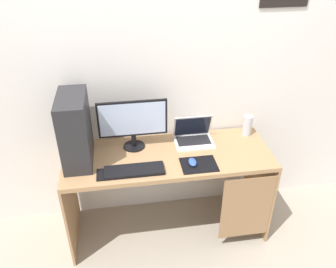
% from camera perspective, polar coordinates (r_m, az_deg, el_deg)
% --- Properties ---
extents(ground_plane, '(8.00, 8.00, 0.00)m').
position_cam_1_polar(ground_plane, '(3.12, 0.00, -14.96)').
color(ground_plane, '#9E9384').
extents(wall_back, '(4.00, 0.05, 2.60)m').
position_cam_1_polar(wall_back, '(2.65, -1.08, 10.34)').
color(wall_back, silver).
rests_on(wall_back, ground_plane).
extents(desk, '(1.56, 0.59, 0.77)m').
position_cam_1_polar(desk, '(2.69, 0.49, -6.07)').
color(desk, '#A37A51').
rests_on(desk, ground_plane).
extents(pc_tower, '(0.19, 0.40, 0.51)m').
position_cam_1_polar(pc_tower, '(2.50, -15.06, 0.67)').
color(pc_tower, '#232326').
rests_on(pc_tower, desk).
extents(monitor, '(0.52, 0.17, 0.40)m').
position_cam_1_polar(monitor, '(2.58, -5.83, 1.94)').
color(monitor, black).
rests_on(monitor, desk).
extents(laptop, '(0.30, 0.22, 0.21)m').
position_cam_1_polar(laptop, '(2.75, 4.21, -0.40)').
color(laptop, white).
rests_on(laptop, desk).
extents(speaker, '(0.07, 0.07, 0.17)m').
position_cam_1_polar(speaker, '(2.88, 12.98, 1.40)').
color(speaker, '#B7BCC6').
rests_on(speaker, desk).
extents(keyboard, '(0.42, 0.14, 0.02)m').
position_cam_1_polar(keyboard, '(2.44, -5.58, -6.01)').
color(keyboard, black).
rests_on(keyboard, desk).
extents(mousepad, '(0.26, 0.20, 0.00)m').
position_cam_1_polar(mousepad, '(2.51, 5.11, -5.04)').
color(mousepad, black).
rests_on(mousepad, desk).
extents(mouse_left, '(0.06, 0.10, 0.03)m').
position_cam_1_polar(mouse_left, '(2.50, 4.07, -4.65)').
color(mouse_left, '#2D51B2').
rests_on(mouse_left, mousepad).
extents(cell_phone, '(0.07, 0.13, 0.01)m').
position_cam_1_polar(cell_phone, '(2.45, -10.90, -6.62)').
color(cell_phone, black).
rests_on(cell_phone, desk).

